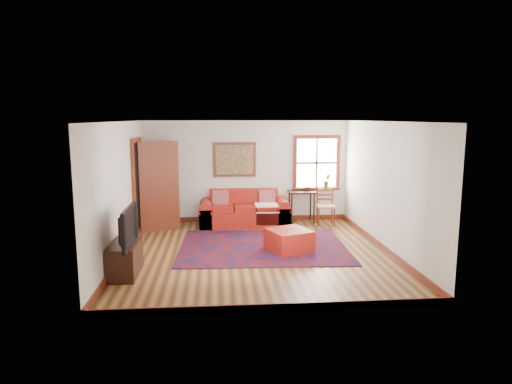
{
  "coord_description": "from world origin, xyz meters",
  "views": [
    {
      "loc": [
        -0.73,
        -8.45,
        2.57
      ],
      "look_at": [
        0.05,
        0.6,
        1.08
      ],
      "focal_mm": 32.0,
      "sensor_mm": 36.0,
      "label": 1
    }
  ],
  "objects": [
    {
      "name": "room_envelope",
      "position": [
        0.0,
        0.02,
        1.65
      ],
      "size": [
        5.04,
        5.54,
        2.52
      ],
      "color": "silver",
      "rests_on": "ground"
    },
    {
      "name": "candle_hurricane",
      "position": [
        -2.21,
        -0.61,
        0.62
      ],
      "size": [
        0.12,
        0.12,
        0.18
      ],
      "color": "silver",
      "rests_on": "media_cabinet"
    },
    {
      "name": "red_ottoman",
      "position": [
        0.65,
        0.05,
        0.21
      ],
      "size": [
        0.96,
        0.96,
        0.42
      ],
      "primitive_type": "cube",
      "rotation": [
        0.0,
        0.0,
        0.38
      ],
      "color": "#A31C15",
      "rests_on": "ground"
    },
    {
      "name": "window",
      "position": [
        1.78,
        2.7,
        1.31
      ],
      "size": [
        1.18,
        0.2,
        1.38
      ],
      "color": "white",
      "rests_on": "ground"
    },
    {
      "name": "doorway",
      "position": [
        -2.21,
        1.78,
        1.07
      ],
      "size": [
        0.89,
        1.08,
        2.14
      ],
      "color": "black",
      "rests_on": "ground"
    },
    {
      "name": "ground",
      "position": [
        0.0,
        0.0,
        0.0
      ],
      "size": [
        5.5,
        5.5,
        0.0
      ],
      "primitive_type": "plane",
      "color": "#492913",
      "rests_on": "ground"
    },
    {
      "name": "media_cabinet",
      "position": [
        -2.26,
        -1.05,
        0.27
      ],
      "size": [
        0.44,
        0.98,
        0.54
      ],
      "primitive_type": "cube",
      "color": "black",
      "rests_on": "ground"
    },
    {
      "name": "side_table",
      "position": [
        1.35,
        2.51,
        0.65
      ],
      "size": [
        0.65,
        0.49,
        0.78
      ],
      "color": "black",
      "rests_on": "ground"
    },
    {
      "name": "persian_rug",
      "position": [
        0.17,
        0.37,
        0.01
      ],
      "size": [
        3.4,
        2.77,
        0.02
      ],
      "primitive_type": "cube",
      "rotation": [
        0.0,
        0.0,
        -0.04
      ],
      "color": "#5E0D0D",
      "rests_on": "ground"
    },
    {
      "name": "television",
      "position": [
        -2.24,
        -1.22,
        0.86
      ],
      "size": [
        0.14,
        1.1,
        0.63
      ],
      "primitive_type": "imported",
      "rotation": [
        0.0,
        0.0,
        1.57
      ],
      "color": "black",
      "rests_on": "media_cabinet"
    },
    {
      "name": "red_leather_sofa",
      "position": [
        -0.08,
        2.33,
        0.28
      ],
      "size": [
        2.14,
        0.89,
        0.84
      ],
      "color": "#A31C15",
      "rests_on": "ground"
    },
    {
      "name": "framed_artwork",
      "position": [
        -0.3,
        2.71,
        1.55
      ],
      "size": [
        1.05,
        0.07,
        0.85
      ],
      "color": "maroon",
      "rests_on": "ground"
    },
    {
      "name": "ladder_back_chair",
      "position": [
        1.87,
        2.19,
        0.5
      ],
      "size": [
        0.47,
        0.45,
        0.92
      ],
      "color": "tan",
      "rests_on": "ground"
    }
  ]
}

